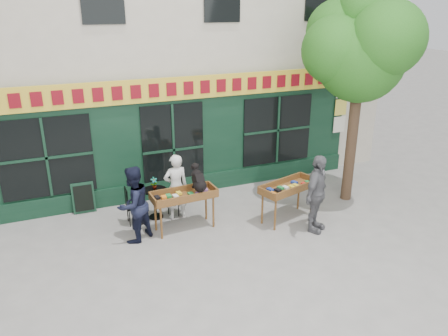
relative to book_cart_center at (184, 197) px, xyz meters
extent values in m
plane|color=slate|center=(0.35, -0.35, -0.82)|extent=(80.00, 80.00, 0.00)
cube|color=beige|center=(0.35, 5.65, 4.18)|extent=(14.00, 7.00, 10.00)
cube|color=black|center=(0.35, 2.07, 0.78)|extent=(11.00, 0.16, 3.20)
cube|color=yellow|center=(0.35, 1.95, 2.18)|extent=(11.00, 0.06, 0.60)
cube|color=maroon|center=(0.35, 1.91, 2.18)|extent=(9.60, 0.03, 0.34)
cube|color=black|center=(0.35, 1.97, -0.57)|extent=(11.00, 0.10, 0.50)
cube|color=black|center=(0.35, 1.97, 0.53)|extent=(1.70, 0.05, 2.50)
cube|color=black|center=(-2.85, 1.97, 0.73)|extent=(2.20, 0.05, 2.00)
cube|color=black|center=(3.55, 1.97, 0.73)|extent=(2.20, 0.05, 2.00)
cube|color=silver|center=(5.75, 1.95, 0.68)|extent=(0.42, 0.02, 0.50)
cube|color=#E5D14C|center=(5.75, 1.95, 1.23)|extent=(0.42, 0.02, 0.50)
cube|color=silver|center=(5.75, 1.95, 1.78)|extent=(0.42, 0.02, 0.50)
cylinder|color=#382619|center=(4.65, -0.05, 0.98)|extent=(0.28, 0.28, 3.60)
sphere|color=#1D5E15|center=(4.65, -0.05, 2.98)|extent=(2.20, 2.20, 2.20)
sphere|color=#1D5E15|center=(5.35, 0.25, 3.28)|extent=(1.80, 1.80, 1.80)
sphere|color=#1D5E15|center=(4.05, 0.15, 3.18)|extent=(1.70, 1.70, 1.70)
sphere|color=#1D5E15|center=(4.85, -0.65, 3.48)|extent=(1.80, 1.80, 1.80)
sphere|color=#1D5E15|center=(4.35, 0.55, 3.58)|extent=(1.60, 1.60, 1.60)
sphere|color=#1D5E15|center=(4.75, 0.05, 4.08)|extent=(1.40, 1.40, 1.40)
cylinder|color=brown|center=(-0.64, -0.26, -0.42)|extent=(0.05, 0.05, 0.80)
cylinder|color=brown|center=(0.66, -0.18, -0.42)|extent=(0.05, 0.05, 0.80)
cylinder|color=brown|center=(-0.66, 0.18, -0.42)|extent=(0.05, 0.05, 0.80)
cylinder|color=brown|center=(0.64, 0.26, -0.42)|extent=(0.05, 0.05, 0.80)
cube|color=brown|center=(0.00, 0.00, 0.00)|extent=(1.53, 0.66, 0.05)
cube|color=brown|center=(0.02, -0.29, 0.08)|extent=(1.50, 0.12, 0.18)
cube|color=brown|center=(-0.02, 0.29, 0.08)|extent=(1.50, 0.12, 0.18)
cube|color=brown|center=(0.00, 0.00, 0.06)|extent=(1.32, 0.47, 0.06)
imported|color=silver|center=(0.00, 0.65, 0.01)|extent=(0.63, 0.43, 1.67)
cylinder|color=brown|center=(1.95, -0.90, -0.42)|extent=(0.05, 0.05, 0.80)
cylinder|color=brown|center=(3.19, -0.54, -0.42)|extent=(0.05, 0.05, 0.80)
cylinder|color=brown|center=(1.82, -0.48, -0.42)|extent=(0.05, 0.05, 0.80)
cylinder|color=brown|center=(3.07, -0.11, -0.42)|extent=(0.05, 0.05, 0.80)
cube|color=brown|center=(2.51, -0.51, 0.00)|extent=(1.60, 0.98, 0.05)
cube|color=brown|center=(2.59, -0.78, 0.08)|extent=(1.45, 0.46, 0.18)
cube|color=brown|center=(2.43, -0.23, 0.08)|extent=(1.45, 0.46, 0.18)
cube|color=brown|center=(2.51, -0.51, 0.06)|extent=(1.36, 0.75, 0.06)
imported|color=#55565A|center=(2.81, -1.26, 0.12)|extent=(1.16, 1.02, 1.88)
cylinder|color=black|center=(-0.50, 0.83, -0.80)|extent=(0.36, 0.36, 0.03)
cylinder|color=black|center=(-0.50, 0.83, -0.44)|extent=(0.04, 0.04, 0.72)
cylinder|color=black|center=(-0.50, 0.83, -0.07)|extent=(0.60, 0.60, 0.03)
cube|color=black|center=(-1.05, 0.73, -0.37)|extent=(0.37, 0.37, 0.03)
cube|color=black|center=(-1.22, 0.74, -0.12)|extent=(0.04, 0.36, 0.50)
cylinder|color=black|center=(-0.90, 0.58, -0.60)|extent=(0.02, 0.02, 0.44)
cylinder|color=black|center=(-0.89, 0.88, -0.60)|extent=(0.02, 0.02, 0.44)
cylinder|color=black|center=(-1.20, 0.59, -0.60)|extent=(0.02, 0.02, 0.44)
cylinder|color=black|center=(-1.19, 0.89, -0.60)|extent=(0.02, 0.02, 0.44)
cube|color=black|center=(0.05, 0.88, -0.37)|extent=(0.51, 0.51, 0.03)
cube|color=black|center=(0.18, 1.00, -0.12)|extent=(0.27, 0.28, 0.50)
cylinder|color=black|center=(-0.16, 0.89, -0.60)|extent=(0.02, 0.02, 0.44)
cylinder|color=black|center=(0.05, 0.67, -0.60)|extent=(0.02, 0.02, 0.44)
cylinder|color=black|center=(0.06, 1.09, -0.60)|extent=(0.02, 0.02, 0.44)
cylinder|color=black|center=(0.27, 0.87, -0.60)|extent=(0.02, 0.02, 0.44)
imported|color=gray|center=(-0.50, 0.83, 0.11)|extent=(0.20, 0.15, 0.33)
imported|color=black|center=(-1.20, -0.07, 0.06)|extent=(1.09, 1.03, 1.77)
cube|color=black|center=(-2.12, 1.85, -0.42)|extent=(0.56, 0.20, 0.79)
cube|color=black|center=(-2.12, 1.83, -0.42)|extent=(0.46, 0.18, 0.65)
camera|label=1|loc=(-2.71, -8.93, 4.25)|focal=35.00mm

